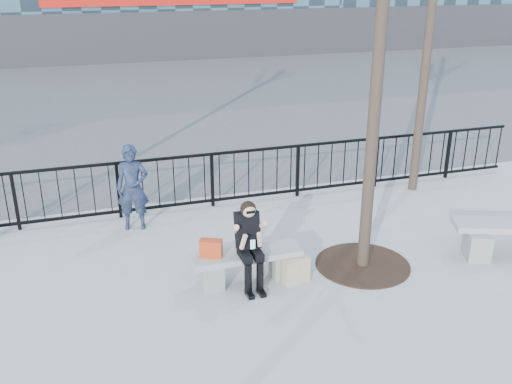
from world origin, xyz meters
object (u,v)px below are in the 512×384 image
object	(u,v)px
bench_main	(247,263)
standing_man	(133,188)
bench_second	(510,234)
seated_woman	(250,246)

from	to	relation	value
bench_main	standing_man	distance (m)	2.83
bench_second	seated_woman	size ratio (longest dim) A/B	1.38
bench_main	bench_second	bearing A→B (deg)	-5.72
bench_main	seated_woman	bearing A→B (deg)	-90.00
seated_woman	bench_main	bearing A→B (deg)	90.00
standing_man	bench_second	bearing A→B (deg)	-14.47
bench_second	bench_main	bearing A→B (deg)	-164.60
bench_second	standing_man	bearing A→B (deg)	174.73
bench_second	seated_woman	xyz separation A→B (m)	(-4.40, 0.28, 0.33)
bench_main	standing_man	size ratio (longest dim) A/B	1.05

